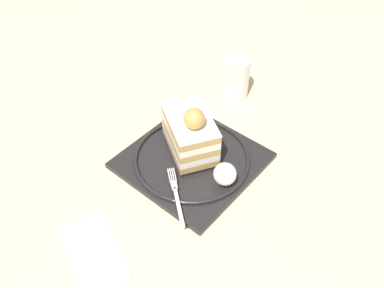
% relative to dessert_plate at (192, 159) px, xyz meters
% --- Properties ---
extents(ground_plane, '(2.40, 2.40, 0.00)m').
position_rel_dessert_plate_xyz_m(ground_plane, '(0.03, 0.01, -0.01)').
color(ground_plane, '#CCB893').
extents(dessert_plate, '(0.26, 0.26, 0.02)m').
position_rel_dessert_plate_xyz_m(dessert_plate, '(0.00, 0.00, 0.00)').
color(dessert_plate, black).
rests_on(dessert_plate, ground_plane).
extents(cake_slice, '(0.13, 0.13, 0.11)m').
position_rel_dessert_plate_xyz_m(cake_slice, '(-0.01, -0.01, 0.05)').
color(cake_slice, tan).
rests_on(cake_slice, dessert_plate).
extents(whipped_cream_dollop, '(0.04, 0.04, 0.04)m').
position_rel_dessert_plate_xyz_m(whipped_cream_dollop, '(0.02, 0.08, 0.03)').
color(whipped_cream_dollop, white).
rests_on(whipped_cream_dollop, dessert_plate).
extents(fork, '(0.10, 0.08, 0.00)m').
position_rel_dessert_plate_xyz_m(fork, '(0.09, 0.02, 0.01)').
color(fork, silver).
rests_on(fork, dessert_plate).
extents(drink_glass_near, '(0.06, 0.06, 0.09)m').
position_rel_dessert_plate_xyz_m(drink_glass_near, '(-0.21, -0.01, 0.03)').
color(drink_glass_near, white).
rests_on(drink_glass_near, ground_plane).
extents(folded_napkin, '(0.13, 0.15, 0.00)m').
position_rel_dessert_plate_xyz_m(folded_napkin, '(0.23, -0.04, -0.01)').
color(folded_napkin, silver).
rests_on(folded_napkin, ground_plane).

